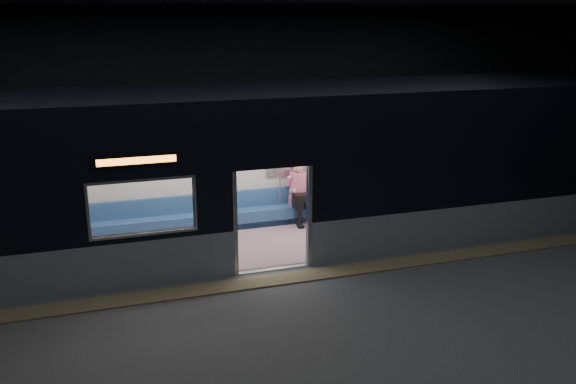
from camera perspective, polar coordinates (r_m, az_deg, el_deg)
station_floor at (r=11.10m, az=0.17°, el=-9.36°), size 24.00×14.00×0.01m
station_envelope at (r=10.07m, az=0.19°, el=9.82°), size 24.00×14.00×5.00m
tactile_strip at (r=11.56m, az=-0.69°, el=-8.16°), size 22.80×0.50×0.03m
metro_car at (r=12.79m, az=-3.39°, el=2.89°), size 18.00×3.04×3.35m
passenger at (r=14.37m, az=1.05°, el=0.27°), size 0.46×0.77×1.47m
handbag at (r=14.16m, az=1.19°, el=-0.53°), size 0.40×0.37×0.16m
transit_map at (r=14.44m, az=0.03°, el=2.95°), size 1.00×0.03×0.65m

